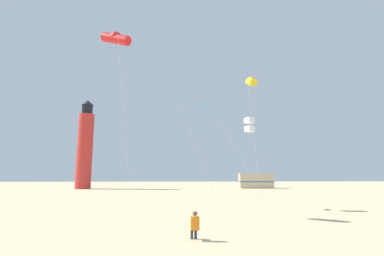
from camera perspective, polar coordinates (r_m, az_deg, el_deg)
name	(u,v)px	position (r m, az deg, el deg)	size (l,w,h in m)	color
kite_flyer_standing	(195,225)	(12.25, 0.53, -18.76)	(0.36, 0.52, 1.16)	orange
kite_box_white	(249,125)	(23.21, 11.39, 0.61)	(3.09, 2.77, 7.12)	silver
kite_tube_gold	(251,82)	(28.46, 11.76, 9.05)	(0.86, 2.53, 12.18)	silver
kite_diamond_cyan	(202,108)	(24.14, 2.06, 4.02)	(3.23, 2.68, 8.73)	silver
kite_tube_scarlet	(116,38)	(22.21, -14.98, 16.92)	(2.74, 2.42, 13.02)	silver
lighthouse_distant	(85,146)	(57.38, -20.60, -3.46)	(2.80, 2.80, 16.80)	red
rv_van_tan	(256,181)	(57.15, 12.65, -10.28)	(6.54, 2.64, 2.80)	#C6B28C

